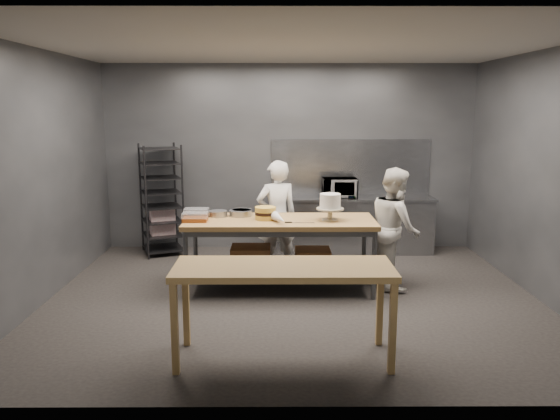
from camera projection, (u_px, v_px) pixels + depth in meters
name	position (u px, v px, depth m)	size (l,w,h in m)	color
ground	(293.00, 297.00, 6.74)	(6.00, 6.00, 0.00)	black
back_wall	(289.00, 158.00, 8.92)	(6.00, 0.04, 3.00)	#4C4F54
work_table	(279.00, 246.00, 6.97)	(2.40, 0.90, 0.92)	brown
near_counter	(283.00, 275.00, 4.97)	(2.00, 0.70, 0.90)	#A57F44
back_counter	(351.00, 224.00, 8.81)	(2.60, 0.60, 0.90)	slate
splashback_panel	(350.00, 167.00, 8.93)	(2.60, 0.02, 0.90)	slate
speed_rack	(162.00, 201.00, 8.64)	(0.79, 0.82, 1.75)	black
chef_behind	(277.00, 217.00, 7.65)	(0.58, 0.38, 1.60)	white
chef_right	(395.00, 227.00, 7.07)	(0.76, 0.59, 1.56)	silver
microwave	(340.00, 188.00, 8.69)	(0.54, 0.37, 0.30)	black
frosted_cake_stand	(330.00, 203.00, 6.79)	(0.34, 0.34, 0.34)	#ADA48A
layer_cake	(265.00, 213.00, 6.88)	(0.26, 0.26, 0.16)	gold
cake_pans	(225.00, 213.00, 7.10)	(0.86, 0.39, 0.07)	gray
piping_bag	(279.00, 219.00, 6.64)	(0.12, 0.12, 0.38)	silver
offset_spatula	(296.00, 223.00, 6.68)	(0.37, 0.02, 0.02)	slate
pastry_clamshells	(196.00, 215.00, 6.90)	(0.33, 0.49, 0.11)	#AA5922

